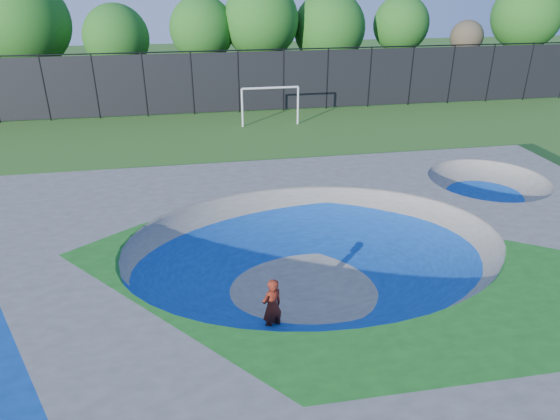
% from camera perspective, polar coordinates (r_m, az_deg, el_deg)
% --- Properties ---
extents(ground, '(120.00, 120.00, 0.00)m').
position_cam_1_polar(ground, '(15.02, 3.82, -8.49)').
color(ground, '#2D5E1A').
rests_on(ground, ground).
extents(skate_deck, '(22.00, 14.00, 1.50)m').
position_cam_1_polar(skate_deck, '(14.61, 3.90, -6.05)').
color(skate_deck, gray).
rests_on(skate_deck, ground).
extents(skater, '(0.69, 0.61, 1.60)m').
position_cam_1_polar(skater, '(12.72, -0.92, -11.00)').
color(skater, red).
rests_on(skater, ground).
extents(skateboard, '(0.80, 0.52, 0.05)m').
position_cam_1_polar(skateboard, '(13.20, -0.89, -13.72)').
color(skateboard, black).
rests_on(skateboard, ground).
extents(soccer_goal, '(3.53, 0.12, 2.33)m').
position_cam_1_polar(soccer_goal, '(30.68, -1.11, 12.60)').
color(soccer_goal, silver).
rests_on(soccer_goal, ground).
extents(fence, '(48.09, 0.09, 4.04)m').
position_cam_1_polar(fence, '(33.82, -4.76, 14.53)').
color(fence, black).
rests_on(fence, ground).
extents(treeline, '(52.79, 7.36, 8.39)m').
position_cam_1_polar(treeline, '(38.22, -7.74, 20.07)').
color(treeline, '#493724').
rests_on(treeline, ground).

